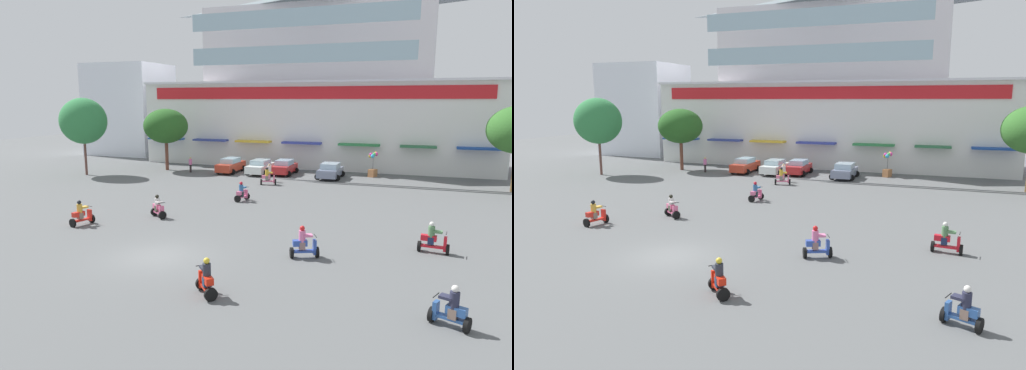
% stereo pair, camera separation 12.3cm
% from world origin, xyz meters
% --- Properties ---
extents(ground_plane, '(128.00, 128.00, 0.00)m').
position_xyz_m(ground_plane, '(0.00, 13.00, 0.00)').
color(ground_plane, '#585A5B').
extents(colonial_building, '(39.31, 14.83, 19.91)m').
position_xyz_m(colonial_building, '(-0.00, 35.41, 8.62)').
color(colonial_building, silver).
rests_on(colonial_building, ground).
extents(flank_building_left, '(9.91, 8.61, 12.30)m').
position_xyz_m(flank_building_left, '(-26.92, 37.11, 6.15)').
color(flank_building_left, white).
rests_on(flank_building_left, ground).
extents(plaza_tree_0, '(4.82, 4.24, 7.68)m').
position_xyz_m(plaza_tree_0, '(-20.05, 19.21, 5.41)').
color(plaza_tree_0, brown).
rests_on(plaza_tree_0, ground).
extents(plaza_tree_2, '(4.71, 4.77, 6.57)m').
position_xyz_m(plaza_tree_2, '(-14.07, 24.91, 4.72)').
color(plaza_tree_2, brown).
rests_on(plaza_tree_2, ground).
extents(parked_car_0, '(2.27, 4.45, 1.54)m').
position_xyz_m(parked_car_0, '(-6.83, 25.47, 0.78)').
color(parked_car_0, '#AB331F').
rests_on(parked_car_0, ground).
extents(parked_car_1, '(2.45, 4.49, 1.47)m').
position_xyz_m(parked_car_1, '(-3.59, 25.64, 0.75)').
color(parked_car_1, white).
rests_on(parked_car_1, ground).
extents(parked_car_2, '(2.36, 4.07, 1.50)m').
position_xyz_m(parked_car_2, '(-1.21, 26.13, 0.76)').
color(parked_car_2, red).
rests_on(parked_car_2, ground).
extents(parked_car_3, '(2.49, 4.23, 1.49)m').
position_xyz_m(parked_car_3, '(3.62, 25.37, 0.75)').
color(parked_car_3, gray).
rests_on(parked_car_3, ground).
extents(scooter_rider_0, '(1.52, 0.68, 1.58)m').
position_xyz_m(scooter_rider_0, '(12.58, 5.12, 0.66)').
color(scooter_rider_0, black).
rests_on(scooter_rider_0, ground).
extents(scooter_rider_1, '(1.51, 0.91, 1.59)m').
position_xyz_m(scooter_rider_1, '(-0.97, 20.11, 0.65)').
color(scooter_rider_1, black).
rests_on(scooter_rider_1, ground).
extents(scooter_rider_2, '(0.89, 1.55, 1.55)m').
position_xyz_m(scooter_rider_2, '(-7.34, 3.44, 0.64)').
color(scooter_rider_2, black).
rests_on(scooter_rider_2, ground).
extents(scooter_rider_3, '(1.40, 0.98, 1.50)m').
position_xyz_m(scooter_rider_3, '(12.99, -2.83, 0.61)').
color(scooter_rider_3, black).
rests_on(scooter_rider_3, ground).
extents(scooter_rider_4, '(1.46, 1.04, 1.59)m').
position_xyz_m(scooter_rider_4, '(6.74, 2.25, 0.66)').
color(scooter_rider_4, black).
rests_on(scooter_rider_4, ground).
extents(scooter_rider_5, '(1.27, 1.31, 1.57)m').
position_xyz_m(scooter_rider_5, '(4.24, -3.28, 0.65)').
color(scooter_rider_5, black).
rests_on(scooter_rider_5, ground).
extents(scooter_rider_6, '(0.81, 1.45, 1.49)m').
position_xyz_m(scooter_rider_6, '(-0.69, 13.03, 0.61)').
color(scooter_rider_6, black).
rests_on(scooter_rider_6, ground).
extents(scooter_rider_7, '(1.38, 1.16, 1.49)m').
position_xyz_m(scooter_rider_7, '(-3.99, 6.64, 0.62)').
color(scooter_rider_7, black).
rests_on(scooter_rider_7, ground).
extents(pedestrian_0, '(0.48, 0.48, 1.69)m').
position_xyz_m(pedestrian_0, '(-1.37, 21.66, 0.95)').
color(pedestrian_0, slate).
rests_on(pedestrian_0, ground).
extents(pedestrian_1, '(0.46, 0.46, 1.62)m').
position_xyz_m(pedestrian_1, '(-10.84, 24.15, 0.92)').
color(pedestrian_1, '#292121').
rests_on(pedestrian_1, ground).
extents(balloon_vendor_cart, '(0.91, 1.06, 2.49)m').
position_xyz_m(balloon_vendor_cart, '(7.39, 27.71, 1.18)').
color(balloon_vendor_cart, '#A46B41').
rests_on(balloon_vendor_cart, ground).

